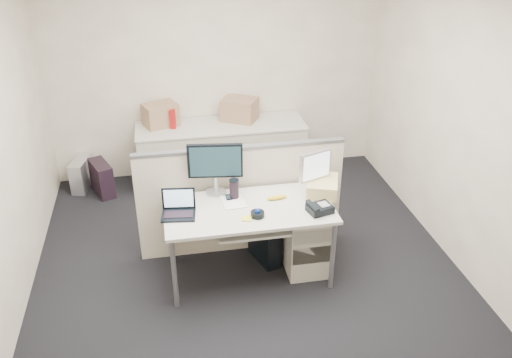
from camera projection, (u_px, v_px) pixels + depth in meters
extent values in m
cube|color=black|center=(249.00, 274.00, 5.15)|extent=(4.00, 4.50, 0.01)
cube|color=beige|center=(216.00, 67.00, 6.46)|extent=(4.00, 0.02, 2.70)
cube|color=beige|center=(330.00, 339.00, 2.56)|extent=(4.00, 0.02, 2.70)
cube|color=beige|center=(469.00, 127.00, 4.83)|extent=(0.02, 4.50, 2.70)
cube|color=#ADACA2|center=(249.00, 209.00, 4.81)|extent=(1.50, 0.75, 0.03)
cylinder|color=slate|center=(174.00, 274.00, 4.59)|extent=(0.04, 0.04, 0.70)
cylinder|color=slate|center=(171.00, 232.00, 5.15)|extent=(0.04, 0.04, 0.70)
cylinder|color=slate|center=(333.00, 256.00, 4.81)|extent=(0.04, 0.04, 0.70)
cylinder|color=slate|center=(313.00, 217.00, 5.38)|extent=(0.04, 0.04, 0.70)
cube|color=#ADACA2|center=(252.00, 229.00, 4.70)|extent=(0.62, 0.32, 0.02)
cube|color=beige|center=(305.00, 236.00, 5.13)|extent=(0.40, 0.55, 0.65)
cube|color=beige|center=(241.00, 200.00, 5.27)|extent=(2.00, 0.06, 1.10)
cube|color=beige|center=(222.00, 153.00, 6.65)|extent=(2.00, 0.60, 0.72)
cube|color=black|center=(215.00, 169.00, 4.92)|extent=(0.52, 0.26, 0.50)
cube|color=#B7B7BC|center=(315.00, 172.00, 4.97)|extent=(0.37, 0.27, 0.40)
cube|color=black|center=(178.00, 205.00, 4.63)|extent=(0.31, 0.25, 0.22)
cylinder|color=black|center=(258.00, 214.00, 4.66)|extent=(0.13, 0.13, 0.05)
cube|color=black|center=(320.00, 209.00, 4.73)|extent=(0.24, 0.21, 0.07)
cube|color=silver|center=(233.00, 202.00, 4.88)|extent=(0.22, 0.27, 0.01)
cube|color=yellow|center=(247.00, 219.00, 4.63)|extent=(0.10, 0.10, 0.01)
cylinder|color=black|center=(234.00, 190.00, 4.91)|extent=(0.10, 0.10, 0.18)
ellipsoid|color=gold|center=(277.00, 197.00, 4.92)|extent=(0.20, 0.07, 0.04)
cube|color=black|center=(229.00, 198.00, 4.95)|extent=(0.06, 0.11, 0.01)
cube|color=beige|center=(322.00, 186.00, 5.02)|extent=(0.38, 0.42, 0.13)
cube|color=black|center=(257.00, 224.00, 4.73)|extent=(0.47, 0.21, 0.03)
cube|color=black|center=(265.00, 243.00, 5.26)|extent=(0.28, 0.43, 0.37)
cube|color=black|center=(102.00, 178.00, 6.42)|extent=(0.32, 0.46, 0.40)
cube|color=#B7B7BC|center=(82.00, 174.00, 6.54)|extent=(0.25, 0.43, 0.37)
cube|color=#977150|center=(160.00, 116.00, 6.40)|extent=(0.46, 0.40, 0.28)
cube|color=#977150|center=(240.00, 110.00, 6.55)|extent=(0.50, 0.47, 0.29)
cube|color=#9E0F0E|center=(173.00, 117.00, 6.42)|extent=(0.09, 0.27, 0.25)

